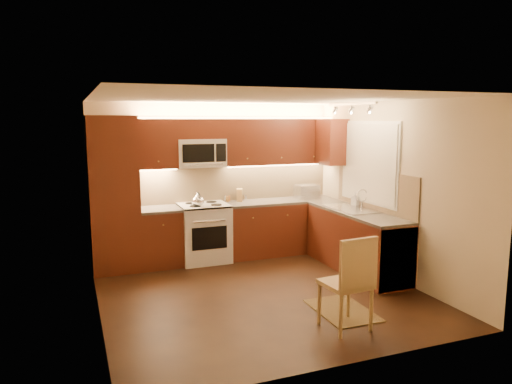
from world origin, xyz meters
name	(u,v)px	position (x,y,z in m)	size (l,w,h in m)	color
floor	(261,293)	(0.00, 0.00, 0.00)	(4.00, 4.00, 0.01)	black
ceiling	(261,98)	(0.00, 0.00, 2.50)	(4.00, 4.00, 0.01)	beige
wall_back	(216,180)	(0.00, 2.00, 1.25)	(4.00, 0.01, 2.50)	#C4B18F
wall_front	(345,233)	(0.00, -2.00, 1.25)	(4.00, 0.01, 2.50)	#C4B18F
wall_left	(95,209)	(-2.00, 0.00, 1.25)	(0.01, 4.00, 2.50)	#C4B18F
wall_right	(392,190)	(2.00, 0.00, 1.25)	(0.01, 4.00, 2.50)	#C4B18F
pantry	(114,194)	(-1.65, 1.70, 1.15)	(0.70, 0.60, 2.30)	#4F1F10
base_cab_back_left	(160,238)	(-0.99, 1.70, 0.43)	(0.62, 0.60, 0.86)	#4F1F10
counter_back_left	(159,209)	(-0.99, 1.70, 0.88)	(0.62, 0.60, 0.04)	#33312F
base_cab_back_right	(280,227)	(1.04, 1.70, 0.43)	(1.92, 0.60, 0.86)	#4F1F10
counter_back_right	(280,201)	(1.04, 1.70, 0.88)	(1.92, 0.60, 0.04)	#33312F
base_cab_right	(356,242)	(1.70, 0.40, 0.43)	(0.60, 2.00, 0.86)	#4F1F10
counter_right	(357,212)	(1.70, 0.40, 0.88)	(0.60, 2.00, 0.04)	#33312F
dishwasher	(385,254)	(1.70, -0.30, 0.43)	(0.58, 0.60, 0.84)	silver
backsplash_back	(236,182)	(0.35, 1.99, 1.20)	(3.30, 0.02, 0.60)	tan
backsplash_right	(374,190)	(1.99, 0.40, 1.20)	(0.02, 2.00, 0.60)	tan
upper_cab_back_left	(156,144)	(-0.99, 1.82, 1.88)	(0.62, 0.35, 0.75)	#4F1F10
upper_cab_back_right	(278,142)	(1.04, 1.82, 1.88)	(1.92, 0.35, 0.75)	#4F1F10
upper_cab_bridge	(200,129)	(-0.30, 1.82, 2.09)	(0.76, 0.35, 0.31)	#4F1F10
upper_cab_right_corner	(332,142)	(1.82, 1.40, 1.88)	(0.35, 0.50, 0.75)	#4F1F10
stove	(204,233)	(-0.30, 1.68, 0.46)	(0.76, 0.65, 0.92)	silver
microwave	(200,153)	(-0.30, 1.81, 1.72)	(0.76, 0.38, 0.44)	silver
window_frame	(369,162)	(1.99, 0.55, 1.60)	(0.03, 1.44, 1.24)	silver
window_blinds	(368,162)	(1.97, 0.55, 1.60)	(0.02, 1.36, 1.16)	silver
sink	(352,204)	(1.70, 0.55, 0.98)	(0.52, 0.86, 0.15)	silver
faucet	(362,199)	(1.88, 0.55, 1.05)	(0.20, 0.04, 0.30)	silver
track_light_bar	(352,104)	(1.55, 0.40, 2.46)	(0.04, 1.20, 0.03)	silver
kettle	(198,199)	(-0.42, 1.53, 1.03)	(0.19, 0.19, 0.22)	silver
toaster_oven	(306,191)	(1.54, 1.73, 1.01)	(0.38, 0.29, 0.23)	silver
knife_block	(240,195)	(0.36, 1.85, 1.00)	(0.09, 0.15, 0.21)	#9B7546
spice_jar_a	(225,198)	(0.14, 1.92, 0.95)	(0.04, 0.04, 0.10)	silver
spice_jar_b	(229,198)	(0.20, 1.94, 0.95)	(0.05, 0.05, 0.09)	brown
spice_jar_c	(245,197)	(0.50, 1.94, 0.94)	(0.04, 0.04, 0.09)	silver
spice_jar_d	(228,199)	(0.17, 1.87, 0.94)	(0.05, 0.05, 0.09)	olive
soap_bottle	(355,199)	(1.91, 0.78, 1.01)	(0.10, 0.10, 0.22)	silver
rug	(342,310)	(0.68, -0.90, 0.01)	(0.60, 0.90, 0.01)	black
dining_chair	(346,281)	(0.46, -1.30, 0.52)	(0.46, 0.46, 1.04)	#9B7546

